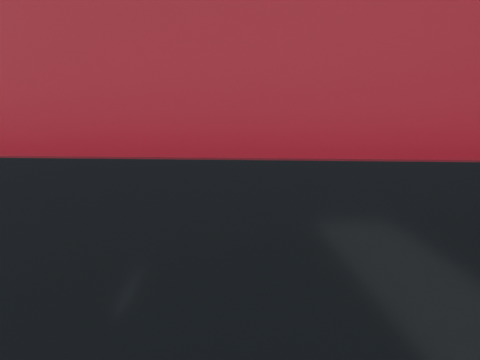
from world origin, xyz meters
The scene contains 11 objects.
sidewalk_right centered at (7.50, 25.00, 0.07)m, with size 3.00×80.00×0.15m, color slate.
sidewalk_left centered at (-8.00, 25.00, 0.07)m, with size 2.00×80.00×0.15m, color slate.
building_victorian centered at (11.38, 44.00, 9.66)m, with size 6.50×24.00×21.00m.
building_left_mid centered at (-11.50, 30.00, 7.00)m, with size 5.00×24.00×14.00m, color black.
building_left_far centered at (-11.50, 52.00, 6.50)m, with size 5.00×20.00×13.00m, color slate.
street_lamp centered at (-8.22, 18.00, 4.18)m, with size 1.06×0.22×7.00m.
red_bus centered at (1.53, 4.55, 2.75)m, with size 4.37×12.50×4.95m.
grey_bus centered at (2.10, 46.54, 2.13)m, with size 3.87×12.52×3.98m.
car_a centered at (3.87, 14.42, 0.77)m, with size 1.83×4.54×1.55m, color black.
car_b centered at (1.96, 20.21, 0.72)m, with size 1.52×4.35×1.43m, color gray.
car_c centered at (3.38, 29.53, 0.79)m, with size 2.22×5.46×1.58m, color black.
Camera 1 is at (2.51, -2.06, 4.50)m, focal length 28.00 mm.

